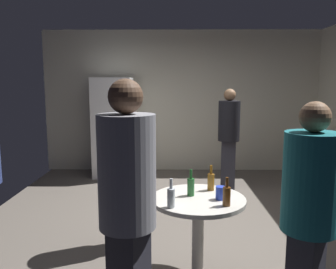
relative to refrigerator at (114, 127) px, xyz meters
The scene contains 13 objects.
ground_plane 2.71m from the refrigerator, 59.89° to the right, with size 5.20×5.20×0.10m, color #5B544C.
wall_back 1.42m from the refrigerator, 18.63° to the left, with size 5.32×0.06×2.70m, color beige.
refrigerator is the anchor object (origin of this frame).
foreground_table 3.67m from the refrigerator, 69.25° to the right, with size 0.80×0.80×0.73m.
beer_bottle_amber 3.52m from the refrigerator, 66.11° to the right, with size 0.06×0.06×0.23m.
beer_bottle_brown 3.91m from the refrigerator, 67.41° to the right, with size 0.06×0.06×0.23m.
beer_bottle_green 3.59m from the refrigerator, 69.87° to the right, with size 0.06×0.06×0.23m.
beer_bottle_clear 3.81m from the refrigerator, 73.74° to the right, with size 0.06×0.06×0.23m.
plastic_cup_blue 3.77m from the refrigerator, 66.91° to the right, with size 0.08×0.08×0.11m, color blue.
person_in_gray_shirt 4.35m from the refrigerator, 79.27° to the right, with size 0.47×0.47×1.72m.
person_in_orange_shirt 2.88m from the refrigerator, 77.05° to the right, with size 0.46×0.46×1.58m.
person_in_black_shirt 2.15m from the refrigerator, 23.23° to the right, with size 0.38×0.38×1.62m.
person_in_teal_shirt 4.59m from the refrigerator, 65.27° to the right, with size 0.48×0.48×1.59m.
Camera 1 is at (-0.21, -4.00, 1.69)m, focal length 36.41 mm.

